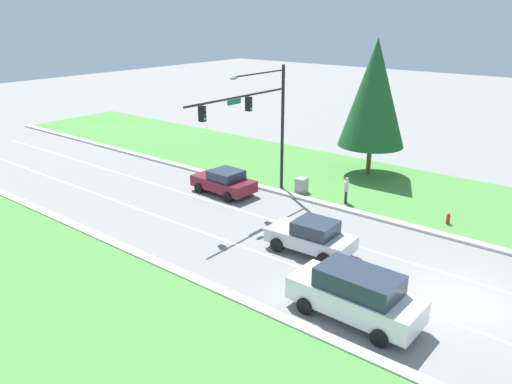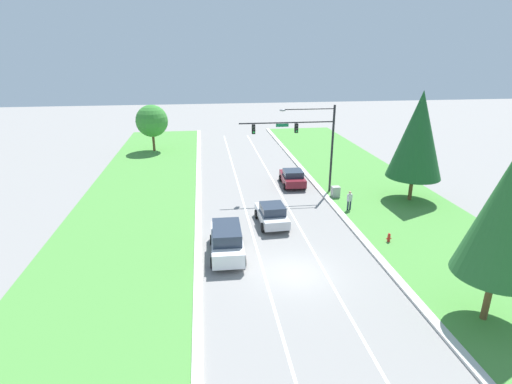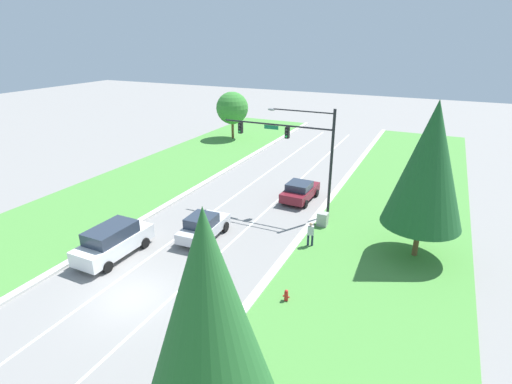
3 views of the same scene
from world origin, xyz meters
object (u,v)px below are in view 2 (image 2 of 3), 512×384
(utility_cabinet, at_px, (335,192))
(pedestrian, at_px, (349,200))
(white_suv, at_px, (227,240))
(conifer_far_right_tree, at_px, (507,212))
(traffic_signal_mast, at_px, (306,136))
(conifer_near_right_tree, at_px, (418,135))
(fire_hydrant, at_px, (389,238))
(silver_sedan, at_px, (272,214))
(burgundy_sedan, at_px, (293,177))
(oak_near_left_tree, at_px, (152,121))

(utility_cabinet, bearing_deg, pedestrian, -87.81)
(white_suv, xyz_separation_m, utility_cabinet, (10.25, 9.26, -0.51))
(utility_cabinet, distance_m, conifer_far_right_tree, 18.32)
(traffic_signal_mast, bearing_deg, white_suv, -125.76)
(pedestrian, xyz_separation_m, conifer_far_right_tree, (1.58, -14.38, 4.73))
(conifer_near_right_tree, bearing_deg, fire_hydrant, -125.89)
(white_suv, height_order, conifer_near_right_tree, conifer_near_right_tree)
(traffic_signal_mast, height_order, silver_sedan, traffic_signal_mast)
(traffic_signal_mast, xyz_separation_m, white_suv, (-7.77, -10.80, -4.31))
(silver_sedan, xyz_separation_m, burgundy_sedan, (3.56, 8.88, -0.04))
(oak_near_left_tree, bearing_deg, silver_sedan, -65.72)
(utility_cabinet, height_order, fire_hydrant, utility_cabinet)
(traffic_signal_mast, bearing_deg, conifer_far_right_tree, -77.63)
(burgundy_sedan, xyz_separation_m, conifer_near_right_tree, (9.26, -5.41, 5.00))
(fire_hydrant, bearing_deg, pedestrian, 96.51)
(fire_hydrant, bearing_deg, conifer_near_right_tree, 54.11)
(traffic_signal_mast, xyz_separation_m, oak_near_left_tree, (-15.33, 18.31, -1.39))
(conifer_near_right_tree, bearing_deg, silver_sedan, -164.87)
(silver_sedan, xyz_separation_m, pedestrian, (6.72, 1.87, 0.11))
(burgundy_sedan, height_order, conifer_near_right_tree, conifer_near_right_tree)
(silver_sedan, distance_m, burgundy_sedan, 9.56)
(fire_hydrant, bearing_deg, oak_near_left_tree, 122.79)
(burgundy_sedan, height_order, fire_hydrant, burgundy_sedan)
(burgundy_sedan, distance_m, oak_near_left_tree, 21.96)
(traffic_signal_mast, bearing_deg, silver_sedan, -122.35)
(traffic_signal_mast, distance_m, utility_cabinet, 5.63)
(oak_near_left_tree, bearing_deg, conifer_near_right_tree, -41.64)
(white_suv, bearing_deg, silver_sedan, 50.69)
(utility_cabinet, bearing_deg, fire_hydrant, -84.98)
(fire_hydrant, distance_m, conifer_near_right_tree, 10.75)
(traffic_signal_mast, relative_size, burgundy_sedan, 2.00)
(fire_hydrant, distance_m, oak_near_left_tree, 34.52)
(silver_sedan, distance_m, conifer_near_right_tree, 14.18)
(oak_near_left_tree, distance_m, conifer_far_right_tree, 42.16)
(traffic_signal_mast, distance_m, conifer_far_right_tree, 19.49)
(utility_cabinet, bearing_deg, traffic_signal_mast, 148.19)
(traffic_signal_mast, xyz_separation_m, silver_sedan, (-4.13, -6.52, -4.50))
(utility_cabinet, xyz_separation_m, conifer_far_right_tree, (1.70, -17.50, 5.15))
(burgundy_sedan, relative_size, pedestrian, 2.49)
(conifer_near_right_tree, bearing_deg, burgundy_sedan, 149.73)
(fire_hydrant, relative_size, oak_near_left_tree, 0.12)
(oak_near_left_tree, bearing_deg, utility_cabinet, -48.10)
(traffic_signal_mast, bearing_deg, utility_cabinet, -31.81)
(fire_hydrant, height_order, conifer_far_right_tree, conifer_far_right_tree)
(burgundy_sedan, bearing_deg, fire_hydrant, -71.44)
(silver_sedan, distance_m, pedestrian, 6.98)
(silver_sedan, bearing_deg, conifer_near_right_tree, 12.50)
(oak_near_left_tree, bearing_deg, burgundy_sedan, -47.22)
(traffic_signal_mast, relative_size, conifer_near_right_tree, 0.90)
(pedestrian, xyz_separation_m, conifer_near_right_tree, (6.10, 1.60, 4.85))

